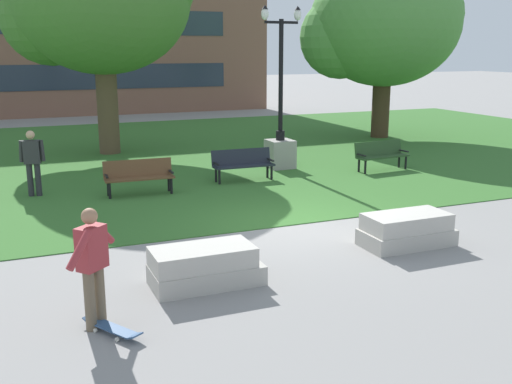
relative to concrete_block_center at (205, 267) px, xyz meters
The scene contains 14 objects.
ground_plane 3.73m from the concrete_block_center, 41.28° to the left, with size 140.00×140.00×0.00m, color gray.
grass_lawn 12.76m from the concrete_block_center, 77.36° to the left, with size 40.00×20.00×0.02m, color #336628.
concrete_block_center is the anchor object (origin of this frame).
concrete_block_left 4.29m from the concrete_block_center, ahead, with size 1.80×0.90×0.64m.
person_skateboarder 2.18m from the concrete_block_center, 154.37° to the right, with size 0.81×1.10×1.71m.
skateboard 2.09m from the concrete_block_center, 145.11° to the right, with size 0.70×0.98×0.14m.
park_bench_near_left 10.55m from the concrete_block_center, 40.37° to the left, with size 1.84×0.68×0.90m.
park_bench_near_right 7.91m from the concrete_block_center, 64.03° to the left, with size 1.81×0.58×0.90m.
park_bench_far_left 6.59m from the concrete_block_center, 87.22° to the left, with size 1.82×0.61×0.90m.
lamp_post_left 9.92m from the concrete_block_center, 57.92° to the left, with size 1.32×0.80×5.02m.
tree_far_left 14.30m from the concrete_block_center, 87.50° to the left, with size 6.50×6.19×8.09m.
tree_near_left 18.29m from the concrete_block_center, 47.11° to the left, with size 6.56×6.25×7.48m.
person_bystander_near_lawn 7.78m from the concrete_block_center, 106.78° to the left, with size 0.65×0.33×1.71m.
building_facade_distant 27.49m from the concrete_block_center, 87.68° to the left, with size 23.24×1.03×11.24m.
Camera 1 is at (-5.57, -11.26, 3.77)m, focal length 42.00 mm.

